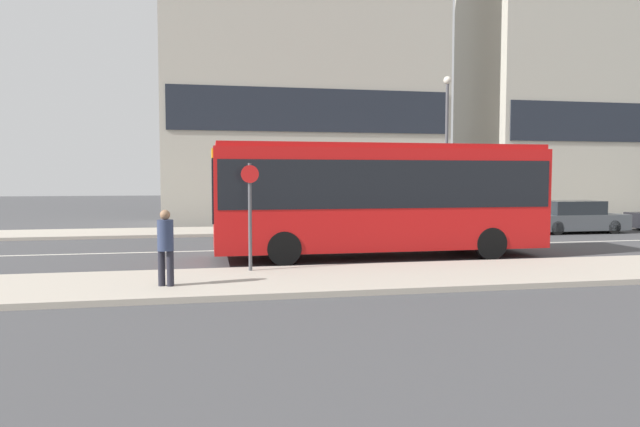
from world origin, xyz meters
TOP-DOWN VIEW (x-y plane):
  - ground_plane at (0.00, 0.00)m, footprint 120.00×120.00m
  - sidewalk_near at (0.00, -6.25)m, footprint 44.00×3.50m
  - sidewalk_far at (0.00, 6.25)m, footprint 44.00×3.50m
  - lane_centerline at (0.00, 0.00)m, footprint 41.80×0.16m
  - apartment_block_left_tower at (2.30, 11.80)m, footprint 15.08×4.68m
  - apartment_block_right_tower at (19.80, 12.90)m, footprint 13.56×6.88m
  - city_bus at (2.21, -2.47)m, footprint 10.10×2.55m
  - parked_car_0 at (12.92, 3.25)m, footprint 4.42×1.75m
  - pedestrian_near_stop at (-3.86, -6.76)m, footprint 0.34×0.34m
  - bus_stop_sign at (-1.94, -5.08)m, footprint 0.44×0.12m
  - street_lamp at (7.63, 4.97)m, footprint 0.36×0.36m

SIDE VIEW (x-z plane):
  - ground_plane at x=0.00m, z-range 0.00..0.00m
  - lane_centerline at x=0.00m, z-range 0.00..0.01m
  - sidewalk_near at x=0.00m, z-range 0.00..0.13m
  - sidewalk_far at x=0.00m, z-range 0.00..0.13m
  - parked_car_0 at x=12.92m, z-range -0.05..1.37m
  - pedestrian_near_stop at x=-3.86m, z-range 0.24..1.88m
  - bus_stop_sign at x=-1.94m, z-range 0.36..3.03m
  - city_bus at x=2.21m, z-range 0.25..3.70m
  - street_lamp at x=7.63m, z-range 0.89..7.73m
  - apartment_block_right_tower at x=19.80m, z-range -0.01..20.25m
  - apartment_block_left_tower at x=2.30m, z-range -0.01..21.31m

